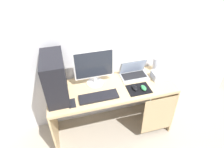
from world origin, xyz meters
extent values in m
plane|color=#9E9384|center=(0.00, 0.00, 0.00)|extent=(8.00, 8.00, 0.00)
cube|color=silver|center=(0.00, 0.32, 1.30)|extent=(4.00, 0.04, 2.60)
cube|color=tan|center=(0.00, 0.00, 0.70)|extent=(1.45, 0.55, 0.03)
cube|color=tan|center=(-0.71, 0.00, 0.34)|extent=(0.02, 0.55, 0.69)
cube|color=tan|center=(0.71, 0.00, 0.34)|extent=(0.02, 0.55, 0.69)
cube|color=tan|center=(0.50, -0.27, 0.38)|extent=(0.40, 0.01, 0.55)
cube|color=black|center=(-0.59, 0.02, 0.96)|extent=(0.21, 0.44, 0.48)
cylinder|color=white|center=(-0.17, 0.12, 0.73)|extent=(0.19, 0.19, 0.01)
cylinder|color=white|center=(-0.17, 0.12, 0.77)|extent=(0.04, 0.04, 0.08)
cube|color=white|center=(-0.17, 0.11, 0.99)|extent=(0.44, 0.02, 0.34)
cube|color=#232833|center=(-0.17, 0.10, 0.99)|extent=(0.41, 0.00, 0.31)
cube|color=#9EA3A8|center=(0.31, 0.10, 0.73)|extent=(0.33, 0.22, 0.01)
cube|color=black|center=(0.31, 0.12, 0.73)|extent=(0.29, 0.14, 0.00)
cube|color=#9EA3A8|center=(0.31, 0.17, 0.83)|extent=(0.33, 0.08, 0.20)
cube|color=#ADC1E5|center=(0.31, 0.17, 0.83)|extent=(0.31, 0.07, 0.17)
cylinder|color=silver|center=(0.62, 0.16, 0.81)|extent=(0.09, 0.09, 0.19)
cube|color=#B7BCC6|center=(0.60, 0.00, 0.77)|extent=(0.20, 0.14, 0.09)
cube|color=black|center=(-0.18, -0.14, 0.73)|extent=(0.42, 0.14, 0.02)
cube|color=black|center=(0.28, -0.13, 0.72)|extent=(0.26, 0.20, 0.00)
ellipsoid|color=black|center=(0.23, -0.12, 0.74)|extent=(0.06, 0.10, 0.03)
ellipsoid|color=#338C4C|center=(0.33, -0.14, 0.74)|extent=(0.06, 0.10, 0.03)
cube|color=black|center=(-0.47, -0.15, 0.73)|extent=(0.07, 0.13, 0.01)
camera|label=1|loc=(-0.45, -1.60, 2.11)|focal=30.29mm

